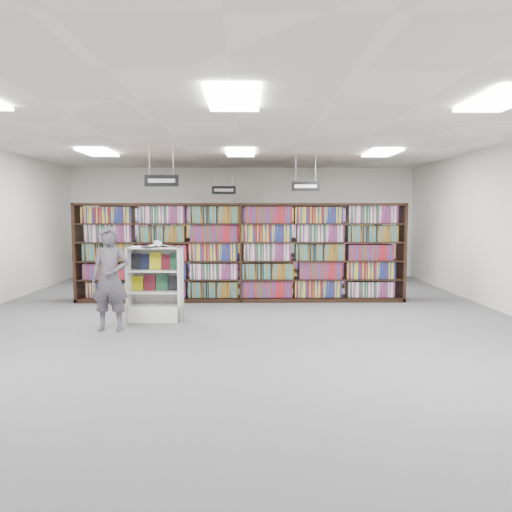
{
  "coord_description": "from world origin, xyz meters",
  "views": [
    {
      "loc": [
        0.17,
        -8.67,
        1.9
      ],
      "look_at": [
        0.31,
        0.5,
        1.1
      ],
      "focal_mm": 35.0,
      "sensor_mm": 36.0,
      "label": 1
    }
  ],
  "objects_px": {
    "bookshelf_row_near": "(241,252)",
    "shopper": "(110,279)",
    "endcap_display": "(156,295)",
    "open_book": "(158,245)"
  },
  "relations": [
    {
      "from": "bookshelf_row_near",
      "to": "endcap_display",
      "type": "distance_m",
      "value": 2.5
    },
    {
      "from": "endcap_display",
      "to": "open_book",
      "type": "bearing_deg",
      "value": -46.86
    },
    {
      "from": "bookshelf_row_near",
      "to": "endcap_display",
      "type": "bearing_deg",
      "value": -127.46
    },
    {
      "from": "endcap_display",
      "to": "bookshelf_row_near",
      "type": "bearing_deg",
      "value": 53.62
    },
    {
      "from": "endcap_display",
      "to": "open_book",
      "type": "distance_m",
      "value": 0.89
    },
    {
      "from": "bookshelf_row_near",
      "to": "shopper",
      "type": "height_order",
      "value": "bookshelf_row_near"
    },
    {
      "from": "bookshelf_row_near",
      "to": "shopper",
      "type": "relative_size",
      "value": 4.17
    },
    {
      "from": "endcap_display",
      "to": "open_book",
      "type": "xyz_separation_m",
      "value": [
        0.07,
        -0.08,
        0.88
      ]
    },
    {
      "from": "open_book",
      "to": "shopper",
      "type": "bearing_deg",
      "value": -152.88
    },
    {
      "from": "bookshelf_row_near",
      "to": "shopper",
      "type": "bearing_deg",
      "value": -127.31
    }
  ]
}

